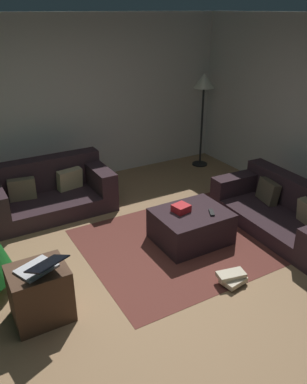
{
  "coord_description": "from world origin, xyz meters",
  "views": [
    {
      "loc": [
        -1.5,
        -2.84,
        2.64
      ],
      "look_at": [
        0.49,
        0.63,
        0.75
      ],
      "focal_mm": 36.39,
      "sensor_mm": 36.0,
      "label": 1
    }
  ],
  "objects_px": {
    "gift_box": "(181,208)",
    "tv_remote": "(212,212)",
    "laptop": "(40,267)",
    "corner_lamp": "(204,88)",
    "ottoman": "(191,226)",
    "side_table": "(40,293)",
    "book_stack": "(233,278)",
    "couch_left": "(48,192)",
    "couch_right": "(285,210)"
  },
  "relations": [
    {
      "from": "gift_box",
      "to": "tv_remote",
      "type": "height_order",
      "value": "gift_box"
    },
    {
      "from": "laptop",
      "to": "corner_lamp",
      "type": "height_order",
      "value": "corner_lamp"
    },
    {
      "from": "corner_lamp",
      "to": "ottoman",
      "type": "bearing_deg",
      "value": -128.54
    },
    {
      "from": "tv_remote",
      "to": "side_table",
      "type": "height_order",
      "value": "side_table"
    },
    {
      "from": "gift_box",
      "to": "tv_remote",
      "type": "relative_size",
      "value": 1.17
    },
    {
      "from": "book_stack",
      "to": "gift_box",
      "type": "bearing_deg",
      "value": 90.0
    },
    {
      "from": "couch_left",
      "to": "gift_box",
      "type": "distance_m",
      "value": 2.02
    },
    {
      "from": "tv_remote",
      "to": "couch_right",
      "type": "bearing_deg",
      "value": 18.57
    },
    {
      "from": "ottoman",
      "to": "gift_box",
      "type": "distance_m",
      "value": 0.28
    },
    {
      "from": "couch_left",
      "to": "gift_box",
      "type": "height_order",
      "value": "couch_left"
    },
    {
      "from": "couch_left",
      "to": "ottoman",
      "type": "distance_m",
      "value": 2.13
    },
    {
      "from": "couch_right",
      "to": "tv_remote",
      "type": "distance_m",
      "value": 1.11
    },
    {
      "from": "book_stack",
      "to": "side_table",
      "type": "bearing_deg",
      "value": 164.53
    },
    {
      "from": "couch_left",
      "to": "couch_right",
      "type": "relative_size",
      "value": 0.91
    },
    {
      "from": "corner_lamp",
      "to": "couch_right",
      "type": "bearing_deg",
      "value": -99.0
    },
    {
      "from": "tv_remote",
      "to": "side_table",
      "type": "distance_m",
      "value": 2.18
    },
    {
      "from": "laptop",
      "to": "book_stack",
      "type": "relative_size",
      "value": 1.58
    },
    {
      "from": "couch_left",
      "to": "book_stack",
      "type": "height_order",
      "value": "couch_left"
    },
    {
      "from": "ottoman",
      "to": "laptop",
      "type": "xyz_separation_m",
      "value": [
        -1.95,
        -0.47,
        0.4
      ]
    },
    {
      "from": "tv_remote",
      "to": "corner_lamp",
      "type": "relative_size",
      "value": 0.1
    },
    {
      "from": "gift_box",
      "to": "corner_lamp",
      "type": "height_order",
      "value": "corner_lamp"
    },
    {
      "from": "couch_left",
      "to": "couch_right",
      "type": "height_order",
      "value": "couch_left"
    },
    {
      "from": "ottoman",
      "to": "book_stack",
      "type": "bearing_deg",
      "value": -96.56
    },
    {
      "from": "couch_left",
      "to": "book_stack",
      "type": "xyz_separation_m",
      "value": [
        1.18,
        -2.63,
        -0.21
      ]
    },
    {
      "from": "laptop",
      "to": "corner_lamp",
      "type": "xyz_separation_m",
      "value": [
        3.6,
        2.54,
        0.81
      ]
    },
    {
      "from": "laptop",
      "to": "corner_lamp",
      "type": "distance_m",
      "value": 4.48
    },
    {
      "from": "couch_left",
      "to": "laptop",
      "type": "height_order",
      "value": "laptop"
    },
    {
      "from": "couch_right",
      "to": "side_table",
      "type": "bearing_deg",
      "value": 93.63
    },
    {
      "from": "tv_remote",
      "to": "book_stack",
      "type": "height_order",
      "value": "tv_remote"
    },
    {
      "from": "gift_box",
      "to": "side_table",
      "type": "distance_m",
      "value": 1.93
    },
    {
      "from": "tv_remote",
      "to": "book_stack",
      "type": "relative_size",
      "value": 0.5
    },
    {
      "from": "gift_box",
      "to": "corner_lamp",
      "type": "distance_m",
      "value": 2.83
    },
    {
      "from": "couch_right",
      "to": "corner_lamp",
      "type": "xyz_separation_m",
      "value": [
        0.38,
        2.4,
        1.17
      ]
    },
    {
      "from": "tv_remote",
      "to": "gift_box",
      "type": "bearing_deg",
      "value": 170.47
    },
    {
      "from": "ottoman",
      "to": "book_stack",
      "type": "distance_m",
      "value": 0.94
    },
    {
      "from": "ottoman",
      "to": "gift_box",
      "type": "height_order",
      "value": "gift_box"
    },
    {
      "from": "gift_box",
      "to": "book_stack",
      "type": "bearing_deg",
      "value": -90.0
    },
    {
      "from": "side_table",
      "to": "book_stack",
      "type": "distance_m",
      "value": 1.95
    },
    {
      "from": "tv_remote",
      "to": "book_stack",
      "type": "bearing_deg",
      "value": -82.99
    },
    {
      "from": "couch_right",
      "to": "laptop",
      "type": "relative_size",
      "value": 3.71
    },
    {
      "from": "ottoman",
      "to": "tv_remote",
      "type": "relative_size",
      "value": 5.46
    },
    {
      "from": "couch_right",
      "to": "couch_left",
      "type": "bearing_deg",
      "value": 53.77
    },
    {
      "from": "ottoman",
      "to": "corner_lamp",
      "type": "distance_m",
      "value": 2.91
    },
    {
      "from": "couch_left",
      "to": "laptop",
      "type": "bearing_deg",
      "value": 72.94
    },
    {
      "from": "gift_box",
      "to": "tv_remote",
      "type": "distance_m",
      "value": 0.37
    },
    {
      "from": "couch_right",
      "to": "corner_lamp",
      "type": "relative_size",
      "value": 1.14
    },
    {
      "from": "tv_remote",
      "to": "laptop",
      "type": "xyz_separation_m",
      "value": [
        -2.13,
        -0.32,
        0.18
      ]
    },
    {
      "from": "couch_right",
      "to": "book_stack",
      "type": "height_order",
      "value": "couch_right"
    },
    {
      "from": "couch_left",
      "to": "gift_box",
      "type": "bearing_deg",
      "value": 125.82
    },
    {
      "from": "couch_right",
      "to": "laptop",
      "type": "bearing_deg",
      "value": 94.7
    }
  ]
}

